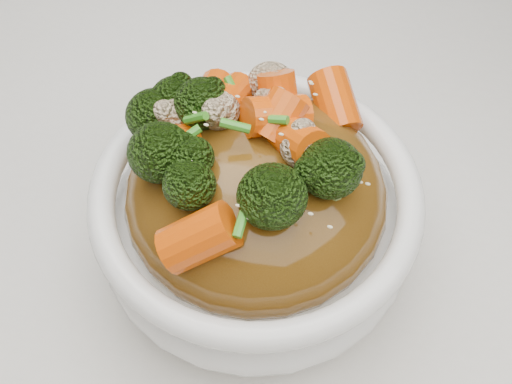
% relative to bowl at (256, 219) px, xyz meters
% --- Properties ---
extents(tablecloth, '(1.20, 0.80, 0.04)m').
position_rel_bowl_xyz_m(tablecloth, '(0.01, 0.01, -0.06)').
color(tablecloth, silver).
rests_on(tablecloth, dining_table).
extents(bowl, '(0.19, 0.19, 0.08)m').
position_rel_bowl_xyz_m(bowl, '(0.00, 0.00, 0.00)').
color(bowl, white).
rests_on(bowl, tablecloth).
extents(sauce_base, '(0.16, 0.16, 0.08)m').
position_rel_bowl_xyz_m(sauce_base, '(0.00, 0.00, 0.03)').
color(sauce_base, '#5B380F').
rests_on(sauce_base, bowl).
extents(carrots, '(0.16, 0.16, 0.04)m').
position_rel_bowl_xyz_m(carrots, '(0.00, 0.00, 0.08)').
color(carrots, '#DF5007').
rests_on(carrots, sauce_base).
extents(broccoli, '(0.16, 0.16, 0.04)m').
position_rel_bowl_xyz_m(broccoli, '(0.00, 0.00, 0.08)').
color(broccoli, black).
rests_on(broccoli, sauce_base).
extents(cauliflower, '(0.16, 0.16, 0.03)m').
position_rel_bowl_xyz_m(cauliflower, '(0.00, 0.00, 0.08)').
color(cauliflower, '#CBB28B').
rests_on(cauliflower, sauce_base).
extents(scallions, '(0.12, 0.12, 0.02)m').
position_rel_bowl_xyz_m(scallions, '(-0.00, 0.00, 0.08)').
color(scallions, '#37891F').
rests_on(scallions, sauce_base).
extents(sesame_seeds, '(0.14, 0.14, 0.01)m').
position_rel_bowl_xyz_m(sesame_seeds, '(-0.00, 0.00, 0.08)').
color(sesame_seeds, beige).
rests_on(sesame_seeds, sauce_base).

